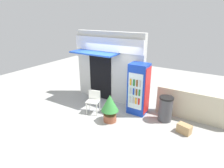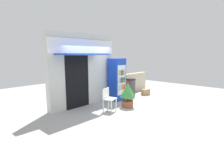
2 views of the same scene
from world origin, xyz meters
The scene contains 8 objects.
ground centered at (0.00, 0.00, 0.00)m, with size 16.00×16.00×0.00m, color #A3A39E.
storefront_building centered at (-0.24, 1.45, 1.55)m, with size 3.21×1.09×2.99m.
drink_cooler centered at (1.40, 0.95, 0.99)m, with size 0.71×0.64×1.97m.
plastic_chair centered at (-0.09, 0.12, 0.53)m, with size 0.55×0.50×0.87m.
potted_plant_near_shop centered at (0.81, -0.14, 0.60)m, with size 0.62×0.62×1.02m.
trash_bin centered at (2.48, 0.93, 0.46)m, with size 0.50×0.50×0.92m.
stone_boundary_wall centered at (3.34, 1.51, 0.53)m, with size 2.70×0.23×1.06m, color beige.
cardboard_box centered at (3.24, 0.49, 0.15)m, with size 0.42×0.26×0.30m, color tan.
Camera 2 is at (-4.84, -4.39, 2.17)m, focal length 28.15 mm.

